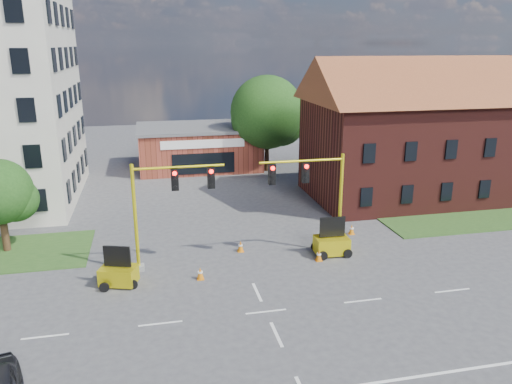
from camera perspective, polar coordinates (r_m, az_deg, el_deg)
ground at (r=24.65m, az=1.15°, el=-13.51°), size 120.00×120.00×0.00m
grass_verge_ne at (r=39.56m, az=24.14°, el=-3.05°), size 14.00×4.00×0.08m
lane_markings at (r=22.18m, az=3.03°, el=-17.29°), size 60.00×36.00×0.01m
brick_shop at (r=51.96m, az=-6.55°, el=5.19°), size 12.40×8.40×4.30m
townhouse_row at (r=43.81m, az=19.72°, el=7.21°), size 21.00×11.00×11.50m
tree_large at (r=49.71m, az=1.67°, el=8.83°), size 7.58×7.22×9.49m
tree_nw_front at (r=33.65m, az=-26.95°, el=-0.20°), size 4.17×3.97×5.84m
signal_mast_west at (r=28.03m, az=-10.38°, el=-1.21°), size 5.30×0.60×6.20m
signal_mast_east at (r=29.55m, az=6.73°, el=-0.12°), size 5.30×0.60×6.20m
trailer_west at (r=27.78m, az=-15.44°, el=-8.96°), size 2.15×1.76×2.11m
trailer_east at (r=30.79m, az=8.63°, el=-5.82°), size 2.06×1.43×2.29m
cone_a at (r=27.70m, az=-6.39°, el=-9.24°), size 0.40×0.40×0.70m
cone_b at (r=30.99m, az=-1.78°, el=-6.23°), size 0.40×0.40×0.70m
cone_c at (r=29.95m, az=7.19°, el=-7.21°), size 0.40×0.40×0.70m
cone_d at (r=34.31m, az=10.87°, el=-4.22°), size 0.40×0.40×0.70m
pickup_white at (r=40.50m, az=13.73°, el=-0.48°), size 6.01×3.45×1.58m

